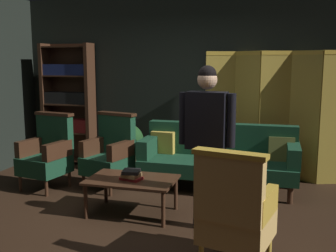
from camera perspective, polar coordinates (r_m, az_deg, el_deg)
ground_plane at (r=4.42m, az=-2.82°, el=-13.86°), size 10.00×10.00×0.00m
back_wall at (r=6.45m, az=3.90°, el=6.19°), size 7.20×0.10×2.80m
folding_screen at (r=6.05m, az=15.16°, el=1.76°), size 2.11×0.35×1.90m
bookshelf at (r=7.00m, az=-14.13°, el=3.37°), size 0.90×0.32×2.05m
velvet_couch at (r=5.52m, az=7.34°, el=-4.33°), size 2.12×0.78×0.88m
coffee_table at (r=4.57m, az=-5.24°, el=-8.13°), size 1.00×0.64×0.42m
armchair_gilt_accent at (r=3.44m, az=9.62°, el=-12.09°), size 0.70×0.69×1.04m
armchair_wing_left at (r=5.71m, az=-17.01°, el=-3.79°), size 0.68×0.67×1.04m
armchair_wing_right at (r=5.54m, az=-8.37°, el=-3.89°), size 0.71×0.71×1.04m
standing_figure at (r=4.03m, az=5.59°, el=-0.95°), size 0.59×0.25×1.70m
potted_plant at (r=6.35m, az=-5.62°, el=-2.68°), size 0.47×0.47×0.76m
book_red_leather at (r=4.51m, az=-5.32°, el=-7.54°), size 0.26×0.20×0.03m
book_tan_leather at (r=4.50m, az=-5.32°, el=-7.09°), size 0.21×0.20×0.04m
book_black_cloth at (r=4.49m, az=-5.33°, el=-6.59°), size 0.21×0.21×0.04m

